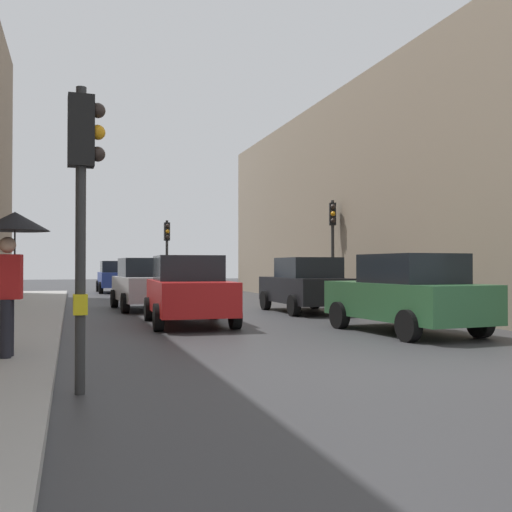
{
  "coord_description": "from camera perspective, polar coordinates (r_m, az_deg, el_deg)",
  "views": [
    {
      "loc": [
        -4.76,
        -7.39,
        1.51
      ],
      "look_at": [
        -0.17,
        7.25,
        1.75
      ],
      "focal_mm": 41.57,
      "sensor_mm": 36.0,
      "label": 1
    }
  ],
  "objects": [
    {
      "name": "traffic_light_far_median",
      "position": [
        27.73,
        -8.56,
        1.11
      ],
      "size": [
        0.25,
        0.43,
        3.6
      ],
      "color": "#2D2D2D",
      "rests_on": "ground"
    },
    {
      "name": "car_green_estate",
      "position": [
        13.63,
        14.29,
        -3.54
      ],
      "size": [
        2.27,
        4.33,
        1.76
      ],
      "color": "#2D6038",
      "rests_on": "ground"
    },
    {
      "name": "car_dark_suv",
      "position": [
        19.15,
        4.8,
        -2.8
      ],
      "size": [
        2.03,
        4.21,
        1.76
      ],
      "color": "black",
      "rests_on": "ground"
    },
    {
      "name": "car_silver_hatchback",
      "position": [
        20.67,
        -10.55,
        -2.65
      ],
      "size": [
        2.2,
        4.29,
        1.76
      ],
      "color": "#BCBCC1",
      "rests_on": "ground"
    },
    {
      "name": "car_blue_van",
      "position": [
        34.19,
        -13.32,
        -1.95
      ],
      "size": [
        2.06,
        4.22,
        1.76
      ],
      "color": "navy",
      "rests_on": "ground"
    },
    {
      "name": "ground_plane",
      "position": [
        8.92,
        15.43,
        -10.61
      ],
      "size": [
        120.0,
        120.0,
        0.0
      ],
      "primitive_type": "plane",
      "color": "#38383A"
    },
    {
      "name": "car_white_compact",
      "position": [
        37.4,
        -6.27,
        -1.88
      ],
      "size": [
        2.1,
        4.24,
        1.76
      ],
      "color": "silver",
      "rests_on": "ground"
    },
    {
      "name": "traffic_light_near_left",
      "position": [
        7.31,
        -16.31,
        6.86
      ],
      "size": [
        0.43,
        0.25,
        3.61
      ],
      "color": "#2D2D2D",
      "rests_on": "ground"
    },
    {
      "name": "building_facade_right",
      "position": [
        26.56,
        19.05,
        4.79
      ],
      "size": [
        12.0,
        26.75,
        8.25
      ],
      "primitive_type": "cube",
      "color": "gray",
      "rests_on": "ground"
    },
    {
      "name": "pedestrian_with_umbrella",
      "position": [
        9.44,
        -22.38,
        1.18
      ],
      "size": [
        1.0,
        1.0,
        2.14
      ],
      "color": "black",
      "rests_on": "sidewalk_kerb"
    },
    {
      "name": "car_red_sedan",
      "position": [
        15.26,
        -6.5,
        -3.28
      ],
      "size": [
        2.16,
        4.27,
        1.76
      ],
      "color": "red",
      "rests_on": "ground"
    },
    {
      "name": "traffic_light_mid_street",
      "position": [
        22.47,
        7.39,
        2.21
      ],
      "size": [
        0.33,
        0.45,
        3.97
      ],
      "color": "#2D2D2D",
      "rests_on": "ground"
    }
  ]
}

